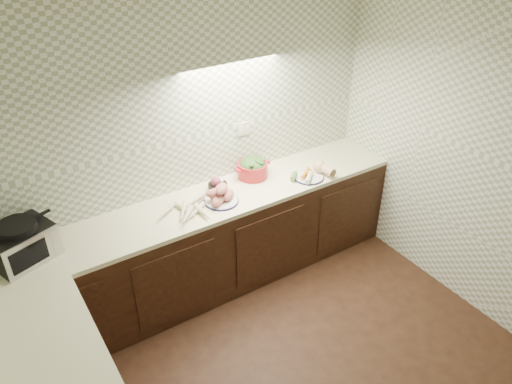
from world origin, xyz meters
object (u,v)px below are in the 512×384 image
toaster_oven (21,243)px  parsnip_pile (177,210)px  veg_plate (313,171)px  sweet_potato_plate (220,195)px  onion_bowl (217,185)px  dutch_oven (253,168)px

toaster_oven → parsnip_pile: (1.14, -0.07, -0.10)m
toaster_oven → veg_plate: toaster_oven is taller
parsnip_pile → veg_plate: 1.31m
parsnip_pile → sweet_potato_plate: bearing=-4.6°
sweet_potato_plate → veg_plate: bearing=-5.1°
parsnip_pile → onion_bowl: onion_bowl is taller
parsnip_pile → veg_plate: size_ratio=1.13×
onion_bowl → dutch_oven: dutch_oven is taller
sweet_potato_plate → veg_plate: sweet_potato_plate is taller
parsnip_pile → sweet_potato_plate: sweet_potato_plate is taller
onion_bowl → dutch_oven: size_ratio=0.50×
sweet_potato_plate → onion_bowl: bearing=68.7°
toaster_oven → veg_plate: size_ratio=1.30×
onion_bowl → parsnip_pile: bearing=-162.3°
onion_bowl → sweet_potato_plate: bearing=-111.3°
sweet_potato_plate → dutch_oven: bearing=24.7°
toaster_oven → veg_plate: bearing=-24.2°
parsnip_pile → onion_bowl: bearing=17.7°
toaster_oven → parsnip_pile: bearing=-23.5°
parsnip_pile → dutch_oven: dutch_oven is taller
veg_plate → parsnip_pile: bearing=175.1°
dutch_oven → veg_plate: 0.55m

